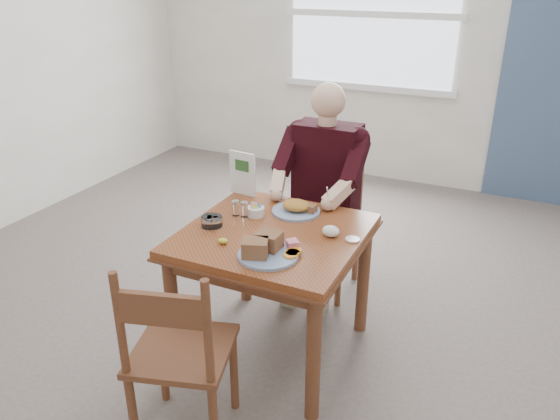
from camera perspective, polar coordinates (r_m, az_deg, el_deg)
The scene contains 16 objects.
floor at distance 3.23m, azimuth -0.62°, elevation -14.24°, with size 6.00×6.00×0.00m, color #60544E.
wall_back at distance 5.43m, azimuth 13.77°, elevation 17.04°, with size 5.50×5.50×0.00m, color white.
lemon_wedge at distance 2.72m, azimuth -6.00°, elevation -3.24°, with size 0.05×0.04×0.03m, color yellow.
napkin at distance 2.78m, azimuth 5.33°, elevation -2.21°, with size 0.09×0.07×0.06m, color white.
metal_dish at distance 2.76m, azimuth 7.56°, elevation -3.08°, with size 0.07×0.07×0.01m, color silver.
window at distance 5.48m, azimuth 9.59°, elevation 19.53°, with size 1.72×0.04×1.42m.
table at distance 2.88m, azimuth -0.68°, elevation -4.23°, with size 0.92×0.92×0.75m.
chair_far at distance 3.61m, azimuth 4.82°, elevation -1.02°, with size 0.42×0.42×0.95m.
chair_near at distance 2.47m, azimuth -10.52°, elevation -14.65°, with size 0.52×0.52×0.95m.
diner at distance 3.41m, azimuth 4.48°, elevation 3.47°, with size 0.53×0.56×1.39m.
near_plate at distance 2.59m, azimuth -1.45°, elevation -4.06°, with size 0.35×0.35×0.10m.
far_plate at distance 3.04m, azimuth 1.80°, elevation 0.21°, with size 0.29×0.29×0.07m.
caddy at distance 3.00m, azimuth -2.55°, elevation -0.14°, with size 0.10×0.10×0.07m.
shakers at distance 2.99m, azimuth -4.21°, elevation 0.14°, with size 0.09×0.05×0.09m.
creamer at distance 2.90m, azimuth -7.15°, elevation -1.16°, with size 0.14×0.14×0.05m.
menu at distance 3.25m, azimuth -3.93°, elevation 3.86°, with size 0.18×0.03×0.26m.
Camera 1 is at (1.11, -2.28, 2.01)m, focal length 35.00 mm.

